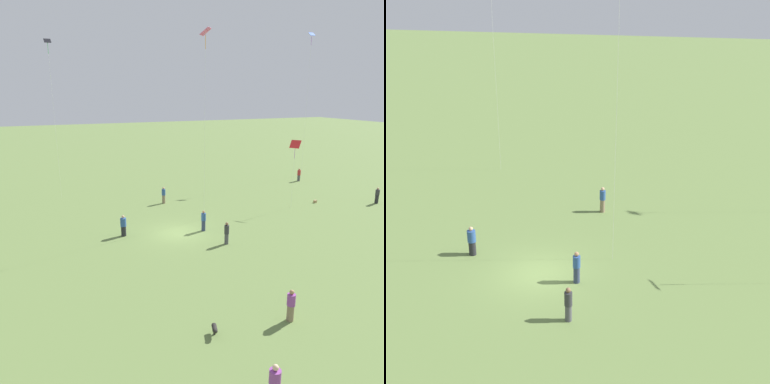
# 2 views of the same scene
# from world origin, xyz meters

# --- Properties ---
(ground_plane) EXTENTS (240.00, 240.00, 0.00)m
(ground_plane) POSITION_xyz_m (0.00, 0.00, 0.00)
(ground_plane) COLOR olive
(person_1) EXTENTS (0.39, 0.39, 1.78)m
(person_1) POSITION_xyz_m (-1.70, -8.72, 0.89)
(person_1) COLOR #847056
(person_1) RESTS_ON ground_plane
(person_4) EXTENTS (0.61, 0.61, 1.76)m
(person_4) POSITION_xyz_m (4.33, -1.13, 0.86)
(person_4) COLOR #232328
(person_4) RESTS_ON ground_plane
(person_5) EXTENTS (0.50, 0.50, 1.76)m
(person_5) POSITION_xyz_m (-2.58, 3.66, 0.88)
(person_5) COLOR #4C4C51
(person_5) RESTS_ON ground_plane
(person_8) EXTENTS (0.55, 0.55, 1.78)m
(person_8) POSITION_xyz_m (-2.15, 0.34, 0.89)
(person_8) COLOR #333D5B
(person_8) RESTS_ON ground_plane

